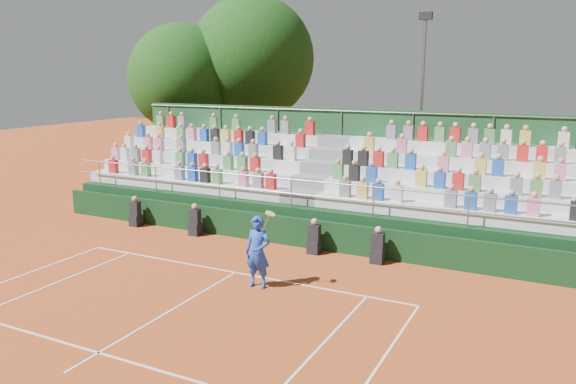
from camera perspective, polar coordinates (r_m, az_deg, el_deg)
The scene contains 8 objects.
ground at distance 16.96m, azimuth -5.36°, elevation -8.16°, with size 90.00×90.00×0.00m, color #B1491D.
courtside_wall at distance 19.46m, azimuth -0.40°, elevation -3.91°, with size 20.00×0.15×1.00m, color black.
line_officials at distance 19.65m, azimuth -4.14°, elevation -3.86°, with size 10.16×0.40×1.19m.
grandstand at distance 22.15m, azimuth 3.43°, elevation -0.39°, with size 20.00×5.20×4.40m.
tennis_player at distance 15.50m, azimuth -3.08°, elevation -6.10°, with size 0.91×0.51×2.22m.
tree_west at distance 31.80m, azimuth -10.67°, elevation 11.29°, with size 5.89×5.89×8.52m.
tree_east at distance 32.20m, azimuth -3.66°, elevation 13.35°, with size 6.94×6.94×10.10m.
floodlight_mast at distance 27.59m, azimuth 13.46°, elevation 9.87°, with size 0.60×0.25×8.58m.
Camera 1 is at (8.51, -13.47, 5.82)m, focal length 35.00 mm.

